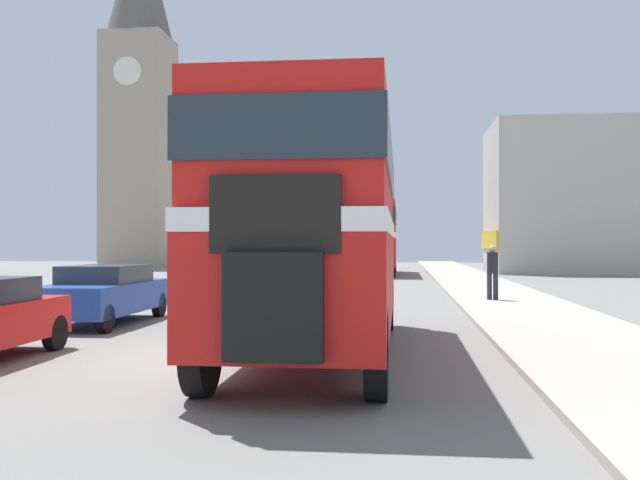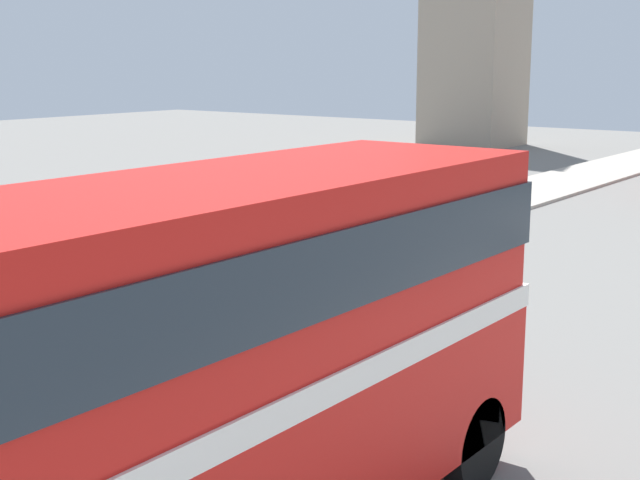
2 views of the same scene
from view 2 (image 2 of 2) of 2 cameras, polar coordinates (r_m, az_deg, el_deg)
The scene contains 2 objects.
double_decker_bus at distance 8.46m, azimuth -7.98°, elevation -7.27°, with size 2.54×9.37×4.05m.
car_parked_mid at distance 15.65m, azimuth -12.17°, elevation -5.07°, with size 1.80×4.37×1.41m.
Camera 2 is at (7.55, -4.85, 5.14)m, focal length 50.00 mm.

